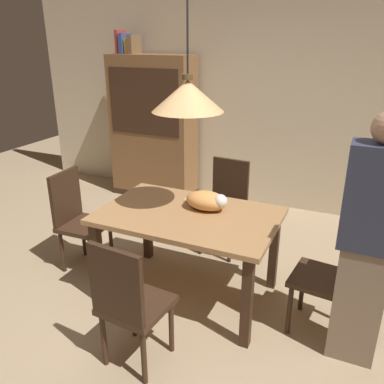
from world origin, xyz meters
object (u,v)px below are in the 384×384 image
Objects in this scene: hutch_bookcase at (154,131)px; book_yellow_short at (130,46)px; pendant_lamp at (188,95)px; chair_left_side at (77,216)px; person_standing at (368,245)px; chair_far_back at (226,202)px; book_blue_wide at (125,44)px; book_brown_thick at (134,44)px; chair_right_side at (334,272)px; book_red_tall at (121,42)px; chair_near_front at (128,301)px; dining_table at (188,225)px; cat_sleeping at (207,201)px.

book_yellow_short is at bearing 179.72° from hutch_bookcase.
pendant_lamp is 2.50m from hutch_bookcase.
chair_left_side is 0.55× the size of person_standing.
chair_far_back is 3.88× the size of book_blue_wide.
book_brown_thick is (0.07, 0.00, 0.02)m from book_yellow_short.
book_red_tall reaches higher than chair_right_side.
chair_near_front is 1.00× the size of chair_far_back.
book_red_tall is (-1.82, 1.92, 1.34)m from dining_table.
person_standing is (1.30, -1.05, 0.34)m from chair_far_back.
chair_near_front is 1.00× the size of chair_left_side.
chair_left_side is (-1.12, 0.87, 0.00)m from chair_near_front.
cat_sleeping is (0.12, 1.01, 0.32)m from chair_near_front.
chair_far_back is 1.00× the size of chair_left_side.
book_blue_wide is at bearing 149.41° from chair_far_back.
book_blue_wide is at bearing 179.77° from hutch_bookcase.
chair_left_side is 0.50× the size of hutch_bookcase.
chair_far_back is (0.01, 0.88, -0.14)m from dining_table.
chair_right_side is 1.08m from cat_sleeping.
chair_right_side is (1.13, 0.87, 0.00)m from chair_near_front.
cat_sleeping is 1.96× the size of book_yellow_short.
chair_far_back is 2.46m from book_yellow_short.
cat_sleeping is 1.63× the size of book_blue_wide.
person_standing reaches higher than dining_table.
chair_near_front is at bearing -63.64° from hutch_bookcase.
chair_left_side is at bearing -71.82° from book_blue_wide.
pendant_lamp is at bearing 63.43° from dining_table.
chair_near_front is 0.50× the size of hutch_bookcase.
chair_far_back and chair_right_side have the same top height.
pendant_lamp is 2.58m from book_yellow_short.
chair_right_side is at bearing -7.80° from cat_sleeping.
chair_far_back is 1.70m from person_standing.
chair_left_side is 3.32× the size of book_red_tall.
person_standing is at bearing -42.69° from chair_right_side.
chair_right_side is at bearing -0.46° from pendant_lamp.
dining_table is 0.89m from chair_near_front.
chair_near_front is 1.53m from person_standing.
chair_right_side is at bearing 37.45° from chair_near_front.
chair_near_front is at bearing -96.56° from cat_sleeping.
chair_near_front is 2.38× the size of cat_sleeping.
person_standing is (1.30, -0.17, 0.20)m from dining_table.
book_red_tall is (-0.43, 0.00, 1.10)m from hutch_bookcase.
book_brown_thick is at bearing 144.45° from person_standing.
book_yellow_short reaches higher than hutch_bookcase.
person_standing is at bearing -34.92° from book_yellow_short.
chair_right_side is at bearing -38.34° from chair_far_back.
pendant_lamp is (1.13, 0.00, 1.15)m from chair_left_side.
cat_sleeping is at bearing 172.20° from chair_right_side.
book_brown_thick is at bearing 179.63° from hutch_bookcase.
dining_table is at bearing 179.54° from chair_right_side.
hutch_bookcase is at bearing -0.20° from book_red_tall.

